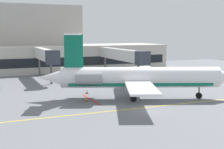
# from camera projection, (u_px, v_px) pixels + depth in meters

# --- Properties ---
(ground) EXTENTS (120.00, 120.00, 0.11)m
(ground) POSITION_uv_depth(u_px,v_px,m) (146.00, 112.00, 38.71)
(ground) COLOR slate
(terminal_building) EXTENTS (65.86, 16.26, 16.84)m
(terminal_building) POSITION_uv_depth(u_px,v_px,m) (34.00, 47.00, 80.01)
(terminal_building) COLOR #B7B2A8
(terminal_building) RESTS_ON ground
(jet_bridge_west) EXTENTS (2.40, 21.99, 6.28)m
(jet_bridge_west) POSITION_uv_depth(u_px,v_px,m) (122.00, 55.00, 67.64)
(jet_bridge_west) COLOR silver
(jet_bridge_west) RESTS_ON ground
(jet_bridge_east) EXTENTS (2.40, 17.17, 6.55)m
(jet_bridge_east) POSITION_uv_depth(u_px,v_px,m) (46.00, 55.00, 63.62)
(jet_bridge_east) COLOR silver
(jet_bridge_east) RESTS_ON ground
(regional_jet) EXTENTS (28.11, 22.17, 9.59)m
(regional_jet) POSITION_uv_depth(u_px,v_px,m) (137.00, 77.00, 45.57)
(regional_jet) COLOR white
(regional_jet) RESTS_ON ground
(pushback_tractor) EXTENTS (3.58, 3.17, 2.02)m
(pushback_tractor) POSITION_uv_depth(u_px,v_px,m) (168.00, 74.00, 67.16)
(pushback_tractor) COLOR #19389E
(pushback_tractor) RESTS_ON ground
(fuel_tank) EXTENTS (7.35, 2.50, 2.42)m
(fuel_tank) POSITION_uv_depth(u_px,v_px,m) (138.00, 71.00, 68.07)
(fuel_tank) COLOR white
(fuel_tank) RESTS_ON ground
(safety_cone_alpha) EXTENTS (0.47, 0.47, 0.55)m
(safety_cone_alpha) POSITION_uv_depth(u_px,v_px,m) (86.00, 100.00, 44.27)
(safety_cone_alpha) COLOR orange
(safety_cone_alpha) RESTS_ON ground
(safety_cone_bravo) EXTENTS (0.47, 0.47, 0.55)m
(safety_cone_bravo) POSITION_uv_depth(u_px,v_px,m) (87.00, 92.00, 49.92)
(safety_cone_bravo) COLOR orange
(safety_cone_bravo) RESTS_ON ground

